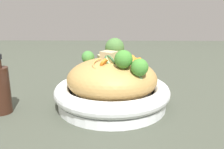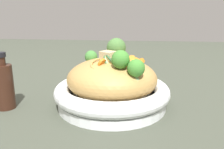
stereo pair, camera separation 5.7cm
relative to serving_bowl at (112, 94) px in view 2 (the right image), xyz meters
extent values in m
plane|color=#41473A|center=(0.00, 0.00, -0.03)|extent=(3.00, 3.00, 0.00)
cylinder|color=white|center=(0.00, 0.00, -0.02)|extent=(0.27, 0.27, 0.02)
torus|color=white|center=(0.00, 0.00, 0.01)|extent=(0.29, 0.29, 0.04)
ellipsoid|color=tan|center=(0.00, 0.00, 0.04)|extent=(0.23, 0.23, 0.10)
torus|color=tan|center=(0.04, -0.04, 0.07)|extent=(0.08, 0.08, 0.03)
torus|color=tan|center=(-0.02, 0.00, 0.08)|extent=(0.05, 0.05, 0.02)
torus|color=tan|center=(-0.04, 0.01, 0.09)|extent=(0.06, 0.06, 0.02)
torus|color=tan|center=(-0.02, 0.00, 0.08)|extent=(0.05, 0.05, 0.03)
cone|color=#94AE70|center=(0.04, -0.01, 0.09)|extent=(0.03, 0.03, 0.02)
sphere|color=#49783A|center=(0.04, -0.01, 0.11)|extent=(0.07, 0.07, 0.05)
cone|color=#96B070|center=(0.07, 0.07, 0.06)|extent=(0.02, 0.02, 0.02)
sphere|color=#438339|center=(0.07, 0.07, 0.08)|extent=(0.05, 0.05, 0.04)
cone|color=#8DAB72|center=(-0.07, -0.06, 0.07)|extent=(0.02, 0.02, 0.01)
sphere|color=#438833|center=(-0.07, -0.06, 0.09)|extent=(0.04, 0.04, 0.04)
cone|color=#97B669|center=(0.10, 0.00, 0.06)|extent=(0.03, 0.03, 0.02)
sphere|color=#417C41|center=(0.10, 0.00, 0.09)|extent=(0.06, 0.06, 0.04)
cone|color=#94B777|center=(-0.06, -0.03, 0.08)|extent=(0.02, 0.02, 0.01)
sphere|color=#428732|center=(-0.06, -0.03, 0.10)|extent=(0.06, 0.06, 0.04)
cylinder|color=orange|center=(-0.04, 0.02, 0.09)|extent=(0.03, 0.02, 0.02)
cylinder|color=orange|center=(0.03, -0.06, 0.08)|extent=(0.03, 0.03, 0.01)
cylinder|color=orange|center=(0.01, -0.05, 0.09)|extent=(0.02, 0.02, 0.02)
cylinder|color=orange|center=(-0.04, -0.03, 0.09)|extent=(0.03, 0.02, 0.03)
cylinder|color=orange|center=(0.06, -0.07, 0.08)|extent=(0.03, 0.03, 0.02)
cylinder|color=orange|center=(0.08, 0.00, 0.08)|extent=(0.03, 0.03, 0.02)
cylinder|color=#C0E1A0|center=(-0.03, 0.00, 0.09)|extent=(0.04, 0.04, 0.03)
torus|color=#335E35|center=(-0.03, 0.00, 0.09)|extent=(0.05, 0.05, 0.03)
cylinder|color=beige|center=(-0.03, 0.00, 0.09)|extent=(0.04, 0.03, 0.03)
torus|color=#365D32|center=(-0.03, 0.00, 0.09)|extent=(0.04, 0.04, 0.03)
cylinder|color=beige|center=(0.09, 0.00, 0.08)|extent=(0.04, 0.04, 0.02)
torus|color=#305D33|center=(0.09, 0.00, 0.08)|extent=(0.05, 0.05, 0.02)
cube|color=beige|center=(0.08, 0.03, 0.08)|extent=(0.03, 0.04, 0.02)
cube|color=#D1BA88|center=(-0.02, 0.01, 0.10)|extent=(0.04, 0.05, 0.03)
cylinder|color=#381E14|center=(-0.05, 0.26, 0.02)|extent=(0.05, 0.05, 0.11)
cylinder|color=#381E14|center=(-0.05, 0.26, 0.09)|extent=(0.02, 0.02, 0.02)
cylinder|color=black|center=(-0.05, 0.26, 0.11)|extent=(0.03, 0.03, 0.01)
camera|label=1|loc=(-0.55, -0.01, 0.20)|focal=36.40mm
camera|label=2|loc=(-0.55, -0.07, 0.20)|focal=36.40mm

